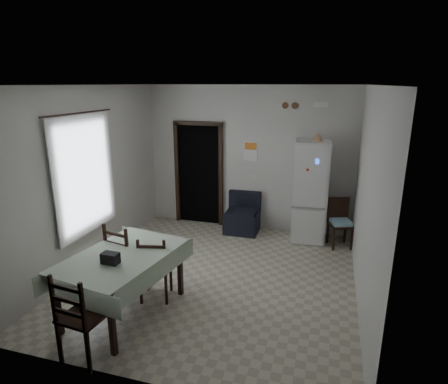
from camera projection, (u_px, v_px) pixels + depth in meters
ground at (215, 277)px, 5.87m from camera, size 4.50×4.50×0.00m
ceiling at (214, 85)px, 5.05m from camera, size 4.20×4.50×0.02m
wall_back at (248, 159)px, 7.54m from camera, size 4.20×0.02×2.90m
wall_front at (140, 252)px, 3.39m from camera, size 4.20×0.02×2.90m
wall_left at (90, 178)px, 6.02m from camera, size 0.02×4.50×2.90m
wall_right at (367, 200)px, 4.90m from camera, size 0.02×4.50×2.90m
doorway at (203, 172)px, 8.11m from camera, size 1.06×0.52×2.22m
window_recess at (79, 175)px, 5.82m from camera, size 0.10×1.20×1.60m
curtain at (85, 175)px, 5.79m from camera, size 0.02×1.45×1.85m
curtain_rod at (79, 113)px, 5.52m from camera, size 0.02×1.60×0.02m
calendar at (251, 151)px, 7.46m from camera, size 0.28×0.02×0.40m
calendar_image at (251, 146)px, 7.43m from camera, size 0.24×0.01×0.14m
light_switch at (255, 177)px, 7.58m from camera, size 0.08×0.02×0.12m
vent_left at (285, 105)px, 7.04m from camera, size 0.12×0.03×0.12m
vent_right at (295, 106)px, 6.99m from camera, size 0.12×0.03×0.12m
emergency_light at (321, 104)px, 6.83m from camera, size 0.25×0.07×0.09m
fridge at (310, 192)px, 7.04m from camera, size 0.67×0.67×1.92m
tan_cone at (318, 137)px, 6.70m from camera, size 0.21×0.21×0.16m
navy_seat at (242, 213)px, 7.54m from camera, size 0.67×0.64×0.80m
corner_chair at (341, 224)px, 6.84m from camera, size 0.50×0.50×0.90m
dining_table at (124, 284)px, 4.85m from camera, size 1.31×1.76×0.84m
black_bag at (110, 258)px, 4.49m from camera, size 0.21×0.14×0.14m
dining_chair_far_left at (128, 257)px, 5.32m from camera, size 0.55×0.55×1.08m
dining_chair_far_right at (155, 267)px, 5.19m from camera, size 0.49×0.49×0.95m
dining_chair_near_head at (84, 315)px, 4.02m from camera, size 0.50×0.50×1.06m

